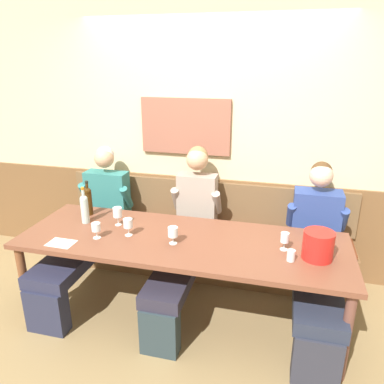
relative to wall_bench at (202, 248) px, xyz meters
The scene contains 18 objects.
ground_plane 0.88m from the wall_bench, 90.00° to the right, with size 6.80×6.80×0.02m, color olive.
room_wall_back 1.15m from the wall_bench, 90.62° to the left, with size 6.80×0.12×2.80m.
wood_wainscot_panel 0.29m from the wall_bench, 90.00° to the left, with size 6.80×0.03×0.96m, color brown.
wall_bench is the anchor object (origin of this frame).
dining_table 0.84m from the wall_bench, 90.00° to the right, with size 2.64×0.89×0.75m.
person_right_seat 1.14m from the wall_bench, 157.53° to the right, with size 0.54×1.35×1.29m.
person_center_right_seat 0.54m from the wall_bench, 96.69° to the right, with size 0.48×1.35×1.34m.
person_left_seat 1.19m from the wall_bench, 19.95° to the right, with size 0.53×1.36×1.27m.
ice_bucket 1.43m from the wall_bench, 37.50° to the right, with size 0.22×0.22×0.21m, color red.
wine_bottle_clear_water 1.27m from the wall_bench, 144.54° to the right, with size 0.07×0.07×0.33m.
wine_bottle_green_tall 1.24m from the wall_bench, 153.93° to the right, with size 0.07×0.07×0.33m.
wine_glass_right_end 1.04m from the wall_bench, 134.19° to the right, with size 0.08×0.08×0.16m.
wine_glass_mid_right 1.07m from the wall_bench, 118.93° to the right, with size 0.08×0.08×0.15m.
wine_glass_center_rear 1.22m from the wall_bench, 42.04° to the right, with size 0.06×0.06×0.14m.
wine_glass_near_bucket 1.25m from the wall_bench, 126.65° to the right, with size 0.07×0.07×0.13m.
wine_glass_by_bottle 1.01m from the wall_bench, 92.86° to the right, with size 0.08×0.08×0.14m.
water_tumbler_left 1.33m from the wall_bench, 45.84° to the right, with size 0.06×0.06×0.08m, color silver.
tasting_sheet_left_guest 1.46m from the wall_bench, 130.39° to the right, with size 0.21×0.15×0.00m, color white.
Camera 1 is at (0.75, -2.50, 2.11)m, focal length 34.81 mm.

